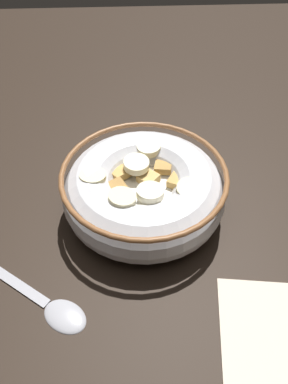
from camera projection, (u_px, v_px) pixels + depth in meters
The scene contains 4 objects.
ground_plane at pixel (144, 215), 47.41cm from camera, with size 119.87×119.87×2.00cm, color black.
cereal_bowl at pixel (144, 190), 44.29cm from camera, with size 18.31×18.31×6.54cm.
spoon at pixel (47, 303), 37.99cm from camera, with size 11.05×14.26×0.80cm.
folded_napkin at pixel (267, 347), 35.26cm from camera, with size 13.50×8.10×0.30cm, color beige.
Camera 1 is at (30.61, -1.46, 35.27)cm, focal length 37.00 mm.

